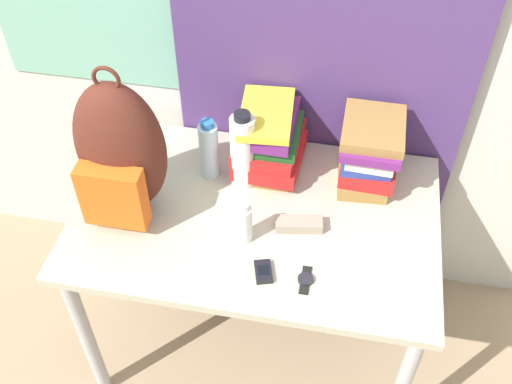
{
  "coord_description": "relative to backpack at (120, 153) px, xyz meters",
  "views": [
    {
      "loc": [
        0.25,
        -0.92,
        2.22
      ],
      "look_at": [
        0.0,
        0.39,
        0.86
      ],
      "focal_mm": 42.0,
      "sensor_mm": 36.0,
      "label": 1
    }
  ],
  "objects": [
    {
      "name": "wall_back",
      "position": [
        0.41,
        0.51,
        0.26
      ],
      "size": [
        6.0,
        0.06,
        2.5
      ],
      "color": "beige",
      "rests_on": "ground_plane"
    },
    {
      "name": "backpack",
      "position": [
        0.0,
        0.0,
        0.0
      ],
      "size": [
        0.29,
        0.24,
        0.54
      ],
      "color": "#512319",
      "rests_on": "desk"
    },
    {
      "name": "cell_phone",
      "position": [
        0.48,
        -0.2,
        -0.22
      ],
      "size": [
        0.07,
        0.09,
        0.02
      ],
      "color": "black",
      "rests_on": "desk"
    },
    {
      "name": "curtain_blue",
      "position": [
        0.56,
        0.45,
        0.25
      ],
      "size": [
        1.01,
        0.04,
        2.5
      ],
      "color": "#4C336B",
      "rests_on": "ground_plane"
    },
    {
      "name": "sports_bottle",
      "position": [
        0.35,
        0.18,
        -0.09
      ],
      "size": [
        0.08,
        0.08,
        0.3
      ],
      "color": "white",
      "rests_on": "desk"
    },
    {
      "name": "desk",
      "position": [
        0.42,
        0.04,
        -0.33
      ],
      "size": [
        1.19,
        0.77,
        0.76
      ],
      "color": "#B7B299",
      "rests_on": "ground_plane"
    },
    {
      "name": "book_stack_left",
      "position": [
        0.42,
        0.28,
        -0.11
      ],
      "size": [
        0.23,
        0.3,
        0.24
      ],
      "color": "olive",
      "rests_on": "desk"
    },
    {
      "name": "book_stack_center",
      "position": [
        0.76,
        0.27,
        -0.11
      ],
      "size": [
        0.21,
        0.27,
        0.23
      ],
      "color": "olive",
      "rests_on": "desk"
    },
    {
      "name": "sunscreen_bottle",
      "position": [
        0.4,
        -0.07,
        -0.16
      ],
      "size": [
        0.05,
        0.05,
        0.16
      ],
      "color": "white",
      "rests_on": "desk"
    },
    {
      "name": "water_bottle",
      "position": [
        0.22,
        0.2,
        -0.12
      ],
      "size": [
        0.07,
        0.07,
        0.23
      ],
      "color": "silver",
      "rests_on": "desk"
    },
    {
      "name": "wristwatch",
      "position": [
        0.61,
        -0.2,
        -0.23
      ],
      "size": [
        0.05,
        0.1,
        0.01
      ],
      "color": "black",
      "rests_on": "desk"
    },
    {
      "name": "sunglasses_case",
      "position": [
        0.56,
        0.0,
        -0.21
      ],
      "size": [
        0.16,
        0.08,
        0.04
      ],
      "color": "gray",
      "rests_on": "desk"
    }
  ]
}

